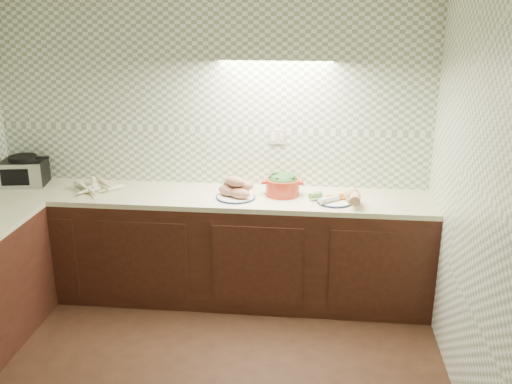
# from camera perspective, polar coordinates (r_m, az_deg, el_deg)

# --- Properties ---
(room) EXTENTS (3.60, 3.60, 2.60)m
(room) POSITION_cam_1_polar(r_m,az_deg,el_deg) (2.98, -10.92, 3.68)
(room) COLOR black
(room) RESTS_ON ground
(counter) EXTENTS (3.60, 3.60, 0.90)m
(counter) POSITION_cam_1_polar(r_m,az_deg,el_deg) (4.23, -16.27, -9.30)
(counter) COLOR black
(counter) RESTS_ON ground
(toaster_oven) EXTENTS (0.39, 0.33, 0.25)m
(toaster_oven) POSITION_cam_1_polar(r_m,az_deg,el_deg) (5.16, -22.17, 1.93)
(toaster_oven) COLOR black
(toaster_oven) RESTS_ON counter
(parsnip_pile) EXTENTS (0.38, 0.43, 0.08)m
(parsnip_pile) POSITION_cam_1_polar(r_m,az_deg,el_deg) (4.80, -15.49, 0.43)
(parsnip_pile) COLOR #F6F2C4
(parsnip_pile) RESTS_ON counter
(sweet_potato_plate) EXTENTS (0.32, 0.31, 0.18)m
(sweet_potato_plate) POSITION_cam_1_polar(r_m,az_deg,el_deg) (4.48, -1.99, 0.23)
(sweet_potato_plate) COLOR #132041
(sweet_potato_plate) RESTS_ON counter
(onion_bowl) EXTENTS (0.16, 0.16, 0.12)m
(onion_bowl) POSITION_cam_1_polar(r_m,az_deg,el_deg) (4.65, -2.35, 0.69)
(onion_bowl) COLOR black
(onion_bowl) RESTS_ON counter
(dutch_oven) EXTENTS (0.34, 0.28, 0.19)m
(dutch_oven) POSITION_cam_1_polar(r_m,az_deg,el_deg) (4.53, 2.67, 0.81)
(dutch_oven) COLOR #AD2D1B
(dutch_oven) RESTS_ON counter
(veg_plate) EXTENTS (0.42, 0.29, 0.13)m
(veg_plate) POSITION_cam_1_polar(r_m,az_deg,el_deg) (4.41, 8.62, -0.53)
(veg_plate) COLOR #132041
(veg_plate) RESTS_ON counter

